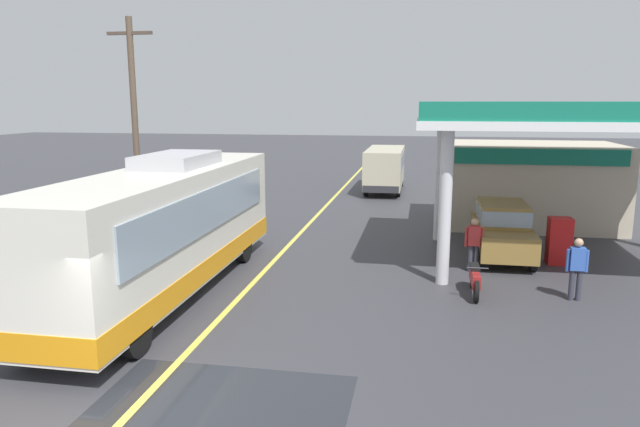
% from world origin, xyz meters
% --- Properties ---
extents(ground, '(120.00, 120.00, 0.00)m').
position_xyz_m(ground, '(0.00, 20.00, 0.00)').
color(ground, '#38383D').
extents(lane_divider_stripe, '(0.16, 50.00, 0.01)m').
position_xyz_m(lane_divider_stripe, '(0.00, 15.00, 0.00)').
color(lane_divider_stripe, '#D8CC4C').
rests_on(lane_divider_stripe, ground).
extents(wet_puddle_patch, '(4.37, 3.91, 0.01)m').
position_xyz_m(wet_puddle_patch, '(1.41, 0.39, 0.00)').
color(wet_puddle_patch, '#26282D').
rests_on(wet_puddle_patch, ground).
extents(coach_bus_main, '(2.60, 11.04, 3.69)m').
position_xyz_m(coach_bus_main, '(-2.06, 6.33, 1.72)').
color(coach_bus_main, silver).
rests_on(coach_bus_main, ground).
extents(gas_station_roadside, '(9.10, 11.95, 5.10)m').
position_xyz_m(gas_station_roadside, '(9.02, 15.34, 2.63)').
color(gas_station_roadside, '#147259').
rests_on(gas_station_roadside, ground).
extents(car_at_pump, '(1.70, 4.20, 1.82)m').
position_xyz_m(car_at_pump, '(7.32, 11.72, 1.01)').
color(car_at_pump, olive).
rests_on(car_at_pump, ground).
extents(minibus_opposing_lane, '(2.04, 6.13, 2.44)m').
position_xyz_m(minibus_opposing_lane, '(2.53, 25.49, 1.47)').
color(minibus_opposing_lane, '#BFB799').
rests_on(minibus_opposing_lane, ground).
extents(motorcycle_parked_forecourt, '(0.55, 1.80, 0.92)m').
position_xyz_m(motorcycle_parked_forecourt, '(6.14, 7.59, 0.44)').
color(motorcycle_parked_forecourt, black).
rests_on(motorcycle_parked_forecourt, ground).
extents(pedestrian_near_pump, '(0.55, 0.22, 1.66)m').
position_xyz_m(pedestrian_near_pump, '(6.27, 9.78, 0.93)').
color(pedestrian_near_pump, '#33333F').
rests_on(pedestrian_near_pump, ground).
extents(pedestrian_by_shop, '(0.55, 0.22, 1.66)m').
position_xyz_m(pedestrian_by_shop, '(8.68, 7.58, 0.93)').
color(pedestrian_by_shop, '#33333F').
rests_on(pedestrian_by_shop, ground).
extents(utility_pole_roadside, '(1.80, 0.24, 8.22)m').
position_xyz_m(utility_pole_roadside, '(-6.32, 13.15, 4.29)').
color(utility_pole_roadside, brown).
rests_on(utility_pole_roadside, ground).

